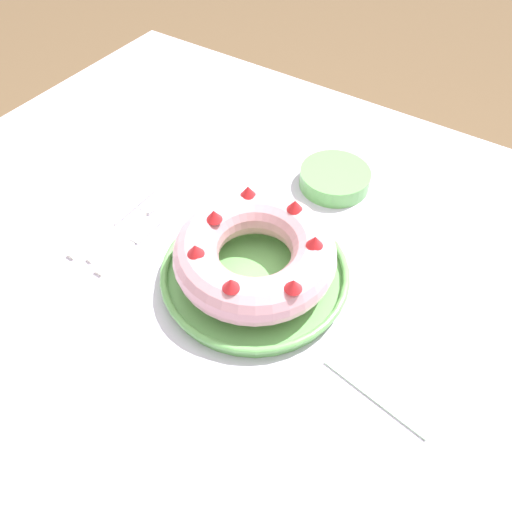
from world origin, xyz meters
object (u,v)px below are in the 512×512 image
at_px(serving_knife, 109,224).
at_px(cake_knife, 130,244).
at_px(bundt_cake, 256,256).
at_px(napkin, 395,371).
at_px(fork, 134,221).
at_px(side_bowl, 334,178).
at_px(serving_dish, 256,276).

relative_size(serving_knife, cake_knife, 1.20).
height_order(bundt_cake, serving_knife, bundt_cake).
xyz_separation_m(serving_knife, napkin, (0.56, 0.01, -0.00)).
bearing_deg(bundt_cake, fork, -178.14).
relative_size(side_bowl, napkin, 0.82).
xyz_separation_m(bundt_cake, serving_knife, (-0.30, -0.04, -0.06)).
height_order(serving_dish, napkin, serving_dish).
bearing_deg(side_bowl, serving_knife, -131.61).
relative_size(serving_dish, fork, 1.55).
distance_m(serving_knife, side_bowl, 0.44).
bearing_deg(side_bowl, napkin, -50.02).
distance_m(fork, serving_knife, 0.05).
bearing_deg(bundt_cake, napkin, -6.50).
height_order(fork, napkin, fork).
bearing_deg(serving_dish, bundt_cake, 117.38).
relative_size(fork, napkin, 1.19).
bearing_deg(serving_knife, bundt_cake, 3.71).
relative_size(cake_knife, side_bowl, 1.35).
xyz_separation_m(bundt_cake, side_bowl, (-0.01, 0.29, -0.05)).
height_order(fork, side_bowl, side_bowl).
xyz_separation_m(bundt_cake, cake_knife, (-0.23, -0.06, -0.06)).
bearing_deg(napkin, bundt_cake, 173.50).
bearing_deg(bundt_cake, serving_dish, -62.62).
height_order(bundt_cake, cake_knife, bundt_cake).
distance_m(fork, side_bowl, 0.40).
distance_m(serving_dish, cake_knife, 0.24).
xyz_separation_m(serving_knife, cake_knife, (0.07, -0.02, 0.00)).
bearing_deg(napkin, serving_knife, -178.98).
distance_m(serving_knife, napkin, 0.56).
distance_m(serving_dish, fork, 0.27).
xyz_separation_m(serving_dish, cake_knife, (-0.23, -0.06, -0.01)).
height_order(fork, serving_knife, serving_knife).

